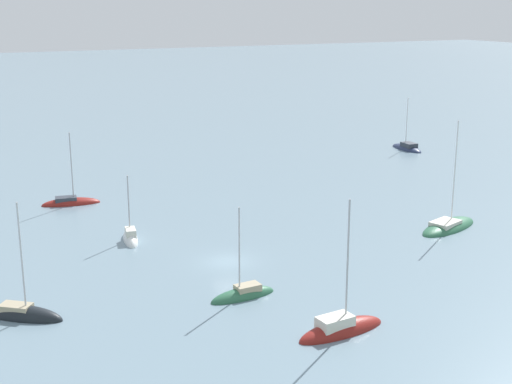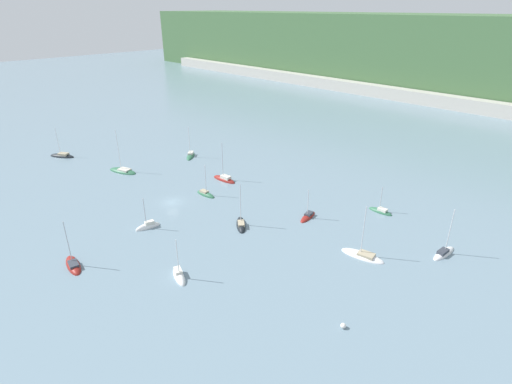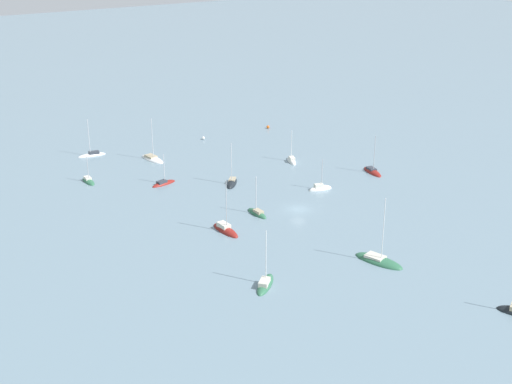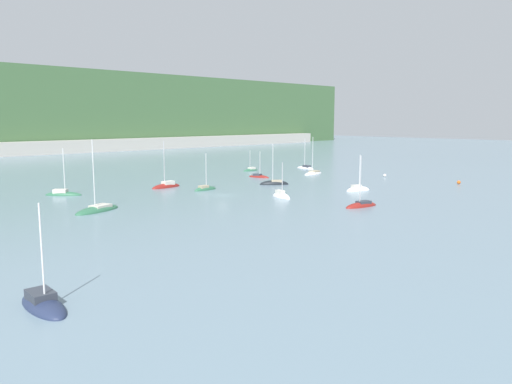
{
  "view_description": "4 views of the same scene",
  "coord_description": "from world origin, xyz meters",
  "views": [
    {
      "loc": [
        24.45,
        55.09,
        22.48
      ],
      "look_at": [
        -7.16,
        -8.74,
        3.55
      ],
      "focal_mm": 50.0,
      "sensor_mm": 36.0,
      "label": 1
    },
    {
      "loc": [
        69.66,
        -42.42,
        39.72
      ],
      "look_at": [
        13.83,
        12.74,
        2.98
      ],
      "focal_mm": 28.0,
      "sensor_mm": 36.0,
      "label": 2
    },
    {
      "loc": [
        -101.68,
        71.42,
        52.88
      ],
      "look_at": [
        8.73,
        4.07,
        1.46
      ],
      "focal_mm": 50.0,
      "sensor_mm": 36.0,
      "label": 3
    },
    {
      "loc": [
        -59.91,
        -71.17,
        14.22
      ],
      "look_at": [
        -6.4,
        -15.87,
        2.96
      ],
      "focal_mm": 35.0,
      "sensor_mm": 36.0,
      "label": 4
    }
  ],
  "objects": [
    {
      "name": "sailboat_10",
      "position": [
        2.18,
        7.83,
        0.09
      ],
      "size": [
        5.67,
        1.99,
        8.2
      ],
      "rotation": [
        0.0,
        0.0,
        0.06
      ],
      "color": "#2D6647",
      "rests_on": "ground_plane"
    },
    {
      "name": "sailboat_0",
      "position": [
        -1.31,
        16.52,
        0.13
      ],
      "size": [
        7.26,
        2.65,
        10.58
      ],
      "rotation": [
        0.0,
        0.0,
        3.22
      ],
      "color": "maroon",
      "rests_on": "ground_plane"
    },
    {
      "name": "sailboat_8",
      "position": [
        50.92,
        22.65,
        0.12
      ],
      "size": [
        2.24,
        6.57,
        9.39
      ],
      "rotation": [
        0.0,
        0.0,
        1.49
      ],
      "color": "silver",
      "rests_on": "ground_plane"
    },
    {
      "name": "mooring_buoy_0",
      "position": [
        48.63,
        -5.02,
        0.38
      ],
      "size": [
        0.76,
        0.76,
        0.76
      ],
      "color": "white",
      "rests_on": "ground_plane"
    },
    {
      "name": "sailboat_2",
      "position": [
        34.99,
        29.01,
        0.09
      ],
      "size": [
        5.32,
        1.82,
        6.35
      ],
      "rotation": [
        0.0,
        0.0,
        3.16
      ],
      "color": "#2D6647",
      "rests_on": "ground_plane"
    },
    {
      "name": "sailboat_1",
      "position": [
        23.54,
        -14.34,
        0.11
      ],
      "size": [
        5.56,
        3.34,
        8.08
      ],
      "rotation": [
        0.0,
        0.0,
        5.92
      ],
      "color": "white",
      "rests_on": "ground_plane"
    },
    {
      "name": "sailboat_4",
      "position": [
        41.28,
        11.82,
        0.08
      ],
      "size": [
        8.08,
        3.97,
        10.35
      ],
      "rotation": [
        0.0,
        0.0,
        3.32
      ],
      "color": "silver",
      "rests_on": "ground_plane"
    },
    {
      "name": "sailboat_13",
      "position": [
        -24.43,
        1.13,
        0.07
      ],
      "size": [
        9.12,
        5.56,
        12.0
      ],
      "rotation": [
        0.0,
        0.0,
        3.46
      ],
      "color": "#2D6647",
      "rests_on": "ground_plane"
    },
    {
      "name": "sailboat_11",
      "position": [
        18.41,
        4.0,
        0.08
      ],
      "size": [
        6.09,
        5.4,
        9.82
      ],
      "rotation": [
        0.0,
        0.0,
        2.46
      ],
      "color": "black",
      "rests_on": "ground_plane"
    },
    {
      "name": "sailboat_5",
      "position": [
        8.55,
        -25.29,
        0.08
      ],
      "size": [
        6.87,
        3.15,
        9.12
      ],
      "rotation": [
        0.0,
        0.0,
        2.96
      ],
      "color": "maroon",
      "rests_on": "ground_plane"
    },
    {
      "name": "ground_plane",
      "position": [
        0.0,
        0.0,
        0.0
      ],
      "size": [
        600.0,
        600.0,
        0.0
      ],
      "primitive_type": "plane",
      "color": "slate"
    },
    {
      "name": "sailboat_9",
      "position": [
        6.12,
        -9.59,
        0.11
      ],
      "size": [
        2.26,
        5.14,
        7.47
      ],
      "rotation": [
        0.0,
        0.0,
        4.53
      ],
      "color": "white",
      "rests_on": "ground_plane"
    },
    {
      "name": "sailboat_6",
      "position": [
        25.58,
        16.2,
        0.09
      ],
      "size": [
        2.98,
        5.98,
        6.97
      ],
      "rotation": [
        0.0,
        0.0,
        4.94
      ],
      "color": "maroon",
      "rests_on": "ground_plane"
    },
    {
      "name": "sailboat_12",
      "position": [
        -21.48,
        20.88,
        0.13
      ],
      "size": [
        6.23,
        6.36,
        9.6
      ],
      "rotation": [
        0.0,
        0.0,
        5.48
      ],
      "color": "#2D6647",
      "rests_on": "ground_plane"
    },
    {
      "name": "mooring_buoy_1",
      "position": [
        48.42,
        -23.79,
        0.4
      ],
      "size": [
        0.79,
        0.79,
        0.79
      ],
      "color": "orange",
      "rests_on": "ground_plane"
    }
  ]
}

